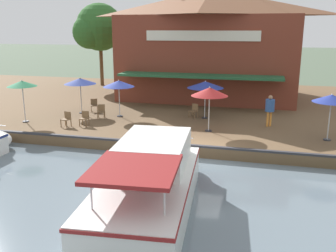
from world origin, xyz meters
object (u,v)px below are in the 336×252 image
patio_umbrella_back_row (332,98)px  cafe_chair_beside_entrance (66,118)px  patio_umbrella_near_quay_edge (119,84)px  cafe_chair_mid_patio (194,110)px  cafe_chair_facing_river (85,118)px  patio_umbrella_by_entrance (210,92)px  patio_umbrella_far_corner (22,84)px  person_at_quay_edge (270,107)px  patio_umbrella_mid_patio_right (80,81)px  waterfront_restaurant (210,43)px  tree_behind_restaurant (97,29)px  cafe_chair_under_first_umbrella (94,104)px  cafe_chair_far_corner_seat (101,111)px  motorboat_outer_channel (152,177)px  patio_umbrella_mid_patio_left (205,85)px

patio_umbrella_back_row → cafe_chair_beside_entrance: 14.29m
patio_umbrella_near_quay_edge → cafe_chair_mid_patio: patio_umbrella_near_quay_edge is taller
cafe_chair_facing_river → cafe_chair_beside_entrance: size_ratio=1.00×
patio_umbrella_by_entrance → cafe_chair_mid_patio: size_ratio=2.91×
cafe_chair_beside_entrance → patio_umbrella_far_corner: bearing=-96.1°
patio_umbrella_by_entrance → person_at_quay_edge: 3.89m
patio_umbrella_near_quay_edge → patio_umbrella_mid_patio_right: size_ratio=0.99×
waterfront_restaurant → tree_behind_restaurant: bearing=-105.8°
cafe_chair_beside_entrance → person_at_quay_edge: 11.70m
patio_umbrella_near_quay_edge → tree_behind_restaurant: size_ratio=0.30×
patio_umbrella_back_row → cafe_chair_facing_river: 13.35m
cafe_chair_beside_entrance → cafe_chair_facing_river: bearing=114.2°
patio_umbrella_near_quay_edge → person_at_quay_edge: size_ratio=1.30×
cafe_chair_under_first_umbrella → person_at_quay_edge: bearing=84.0°
waterfront_restaurant → cafe_chair_mid_patio: 8.70m
cafe_chair_far_corner_seat → motorboat_outer_channel: 11.08m
cafe_chair_mid_patio → motorboat_outer_channel: bearing=2.4°
patio_umbrella_far_corner → cafe_chair_under_first_umbrella: 5.01m
patio_umbrella_far_corner → patio_umbrella_mid_patio_left: patio_umbrella_far_corner is taller
waterfront_restaurant → patio_umbrella_near_quay_edge: (8.78, -4.47, -2.17)m
cafe_chair_under_first_umbrella → motorboat_outer_channel: 13.19m
patio_umbrella_by_entrance → patio_umbrella_near_quay_edge: patio_umbrella_by_entrance is taller
patio_umbrella_mid_patio_left → motorboat_outer_channel: size_ratio=0.28×
patio_umbrella_back_row → tree_behind_restaurant: bearing=-127.2°
patio_umbrella_far_corner → motorboat_outer_channel: (7.20, 10.13, -1.98)m
cafe_chair_facing_river → patio_umbrella_mid_patio_right: bearing=-150.3°
patio_umbrella_mid_patio_left → motorboat_outer_channel: 10.94m
patio_umbrella_by_entrance → motorboat_outer_channel: patio_umbrella_by_entrance is taller
patio_umbrella_near_quay_edge → person_at_quay_edge: patio_umbrella_near_quay_edge is taller
patio_umbrella_far_corner → cafe_chair_mid_patio: bearing=110.9°
patio_umbrella_back_row → patio_umbrella_near_quay_edge: patio_umbrella_back_row is taller
waterfront_restaurant → cafe_chair_beside_entrance: bearing=-29.0°
cafe_chair_far_corner_seat → patio_umbrella_back_row: bearing=82.8°
patio_umbrella_back_row → person_at_quay_edge: (-2.14, -2.85, -1.00)m
cafe_chair_under_first_umbrella → patio_umbrella_mid_patio_left: bearing=88.9°
patio_umbrella_by_entrance → cafe_chair_under_first_umbrella: size_ratio=2.91×
patio_umbrella_near_quay_edge → patio_umbrella_by_entrance: bearing=70.7°
person_at_quay_edge → cafe_chair_under_first_umbrella: bearing=-96.0°
patio_umbrella_far_corner → patio_umbrella_near_quay_edge: (-2.73, 5.01, -0.20)m
patio_umbrella_far_corner → cafe_chair_far_corner_seat: (-2.05, 4.04, -1.84)m
patio_umbrella_mid_patio_left → patio_umbrella_mid_patio_right: size_ratio=1.00×
patio_umbrella_mid_patio_left → cafe_chair_facing_river: (3.49, -6.49, -1.65)m
cafe_chair_beside_entrance → cafe_chair_under_first_umbrella: bearing=-177.7°
cafe_chair_facing_river → cafe_chair_far_corner_seat: size_ratio=1.00×
cafe_chair_facing_river → cafe_chair_mid_patio: size_ratio=1.00×
cafe_chair_far_corner_seat → tree_behind_restaurant: tree_behind_restaurant is taller
cafe_chair_mid_patio → person_at_quay_edge: 4.79m
cafe_chair_beside_entrance → tree_behind_restaurant: tree_behind_restaurant is taller
cafe_chair_under_first_umbrella → person_at_quay_edge: (1.20, 11.49, 0.68)m
patio_umbrella_back_row → cafe_chair_far_corner_seat: size_ratio=2.81×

